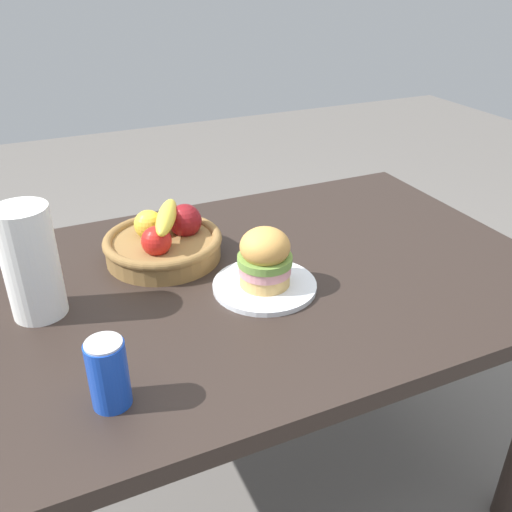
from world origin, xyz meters
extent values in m
plane|color=slate|center=(0.00, 0.00, 0.00)|extent=(8.00, 8.00, 0.00)
cube|color=#2D231E|center=(0.00, 0.00, 0.73)|extent=(1.40, 0.90, 0.04)
cylinder|color=#2D231E|center=(-0.62, 0.37, 0.35)|extent=(0.07, 0.07, 0.71)
cylinder|color=#2D231E|center=(0.62, 0.37, 0.35)|extent=(0.07, 0.07, 0.71)
cylinder|color=white|center=(0.00, -0.06, 0.76)|extent=(0.23, 0.23, 0.01)
cylinder|color=#DBAD60|center=(0.00, -0.06, 0.78)|extent=(0.11, 0.11, 0.03)
cylinder|color=pink|center=(0.00, -0.06, 0.80)|extent=(0.12, 0.12, 0.02)
cylinder|color=olive|center=(0.00, -0.06, 0.82)|extent=(0.12, 0.12, 0.02)
ellipsoid|color=#DF9F4D|center=(0.00, -0.06, 0.86)|extent=(0.11, 0.11, 0.08)
cylinder|color=blue|center=(-0.39, -0.29, 0.81)|extent=(0.07, 0.07, 0.12)
cylinder|color=silver|center=(-0.39, -0.29, 0.87)|extent=(0.06, 0.06, 0.00)
cylinder|color=olive|center=(-0.17, 0.17, 0.78)|extent=(0.28, 0.28, 0.05)
torus|color=olive|center=(-0.17, 0.17, 0.80)|extent=(0.29, 0.29, 0.02)
sphere|color=maroon|center=(-0.10, 0.19, 0.83)|extent=(0.08, 0.08, 0.08)
sphere|color=gold|center=(-0.19, 0.21, 0.83)|extent=(0.07, 0.07, 0.07)
sphere|color=red|center=(-0.19, 0.12, 0.83)|extent=(0.07, 0.07, 0.07)
ellipsoid|color=yellow|center=(-0.15, 0.16, 0.86)|extent=(0.13, 0.20, 0.05)
cylinder|color=white|center=(-0.47, 0.04, 0.87)|extent=(0.11, 0.11, 0.24)
camera|label=1|loc=(-0.45, -1.01, 1.41)|focal=38.57mm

